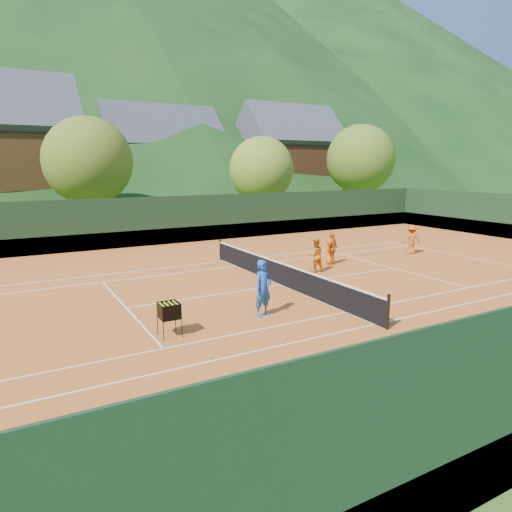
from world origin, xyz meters
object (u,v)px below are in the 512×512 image
student_a (315,255)px  student_c (330,251)px  chalet_mid (162,164)px  student_d (412,240)px  ball_hopper (169,311)px  student_b (332,248)px  chalet_right (289,162)px  tennis_net (281,273)px  coach (263,288)px

student_a → student_c: (1.68, 1.00, -0.13)m
chalet_mid → student_a: bearing=-95.9°
student_d → ball_hopper: size_ratio=1.65×
student_b → ball_hopper: size_ratio=1.62×
student_b → chalet_right: 32.23m
tennis_net → chalet_mid: chalet_mid is taller
ball_hopper → chalet_right: size_ratio=0.08×
chalet_mid → ball_hopper: bearing=-107.7°
student_b → student_c: student_b is taller
student_b → student_d: student_d is taller
student_c → student_d: bearing=168.5°
tennis_net → chalet_right: size_ratio=1.01×
student_a → chalet_mid: bearing=-87.7°
chalet_right → tennis_net: bearing=-123.7°
tennis_net → student_a: bearing=25.0°
student_c → ball_hopper: 11.64m
tennis_net → chalet_mid: 34.81m
student_b → chalet_right: (15.64, 27.83, 4.43)m
coach → student_a: size_ratio=1.19×
student_c → chalet_right: bearing=-129.8°
coach → tennis_net: coach is taller
chalet_mid → chalet_right: size_ratio=1.06×
ball_hopper → chalet_mid: bearing=72.3°
student_a → coach: bearing=47.2°
student_d → ball_hopper: 16.75m
student_c → chalet_mid: 32.10m
student_d → student_a: bearing=26.1°
student_b → student_d: size_ratio=0.98×
coach → chalet_mid: bearing=61.6°
coach → chalet_mid: chalet_mid is taller
coach → chalet_right: 40.31m
coach → tennis_net: (2.66, 3.07, -0.45)m
student_d → chalet_right: 29.97m
student_b → student_d: bearing=155.4°
student_c → tennis_net: bearing=17.0°
tennis_net → ball_hopper: tennis_net is taller
ball_hopper → chalet_right: bearing=52.1°
ball_hopper → chalet_mid: (11.93, 37.29, 4.22)m
student_b → student_c: size_ratio=1.23×
student_b → student_c: bearing=-76.7°
student_d → student_b: bearing=18.6°
student_a → student_b: student_b is taller
student_a → student_d: bearing=-164.9°
student_a → ball_hopper: bearing=35.9°
coach → chalet_right: bearing=40.3°
student_d → tennis_net: bearing=31.2°
student_c → student_d: student_d is taller
student_c → tennis_net: (-4.31, -2.23, -0.16)m
ball_hopper → coach: bearing=3.8°
student_d → ball_hopper: bearing=38.0°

